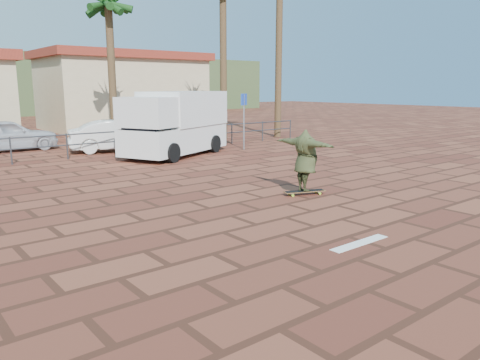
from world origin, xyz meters
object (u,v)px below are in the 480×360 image
(longboard, at_px, (305,192))
(car_white, at_px, (117,136))
(car_silver, at_px, (7,135))
(campervan, at_px, (176,122))
(skateboarder, at_px, (306,160))

(longboard, height_order, car_white, car_white)
(longboard, bearing_deg, car_silver, 126.88)
(longboard, height_order, campervan, campervan)
(longboard, bearing_deg, campervan, 103.10)
(car_silver, relative_size, car_white, 1.02)
(skateboarder, bearing_deg, car_white, 1.77)
(longboard, distance_m, car_white, 10.94)
(campervan, xyz_separation_m, car_white, (-1.36, 2.64, -0.68))
(longboard, relative_size, car_white, 0.28)
(skateboarder, height_order, campervan, campervan)
(longboard, relative_size, car_silver, 0.27)
(longboard, height_order, skateboarder, skateboarder)
(campervan, height_order, car_silver, campervan)
(campervan, distance_m, car_white, 3.05)
(campervan, bearing_deg, longboard, -122.71)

